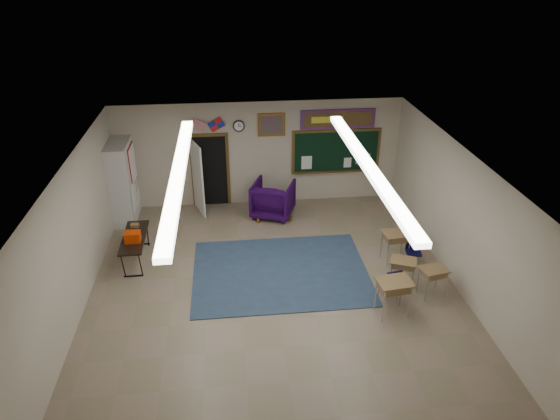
{
  "coord_description": "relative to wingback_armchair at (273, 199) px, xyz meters",
  "views": [
    {
      "loc": [
        -0.83,
        -8.69,
        6.63
      ],
      "look_at": [
        0.27,
        1.5,
        1.26
      ],
      "focal_mm": 32.0,
      "sensor_mm": 36.0,
      "label": 1
    }
  ],
  "objects": [
    {
      "name": "student_chair_desk_b",
      "position": [
        3.01,
        -2.89,
        -0.14
      ],
      "size": [
        0.4,
        0.4,
        0.71
      ],
      "primitive_type": null,
      "rotation": [
        0.0,
        0.0,
        -0.14
      ],
      "color": "black",
      "rests_on": "floor"
    },
    {
      "name": "floor",
      "position": [
        -0.3,
        -3.63,
        -0.49
      ],
      "size": [
        9.0,
        9.0,
        0.0
      ],
      "primitive_type": "plane",
      "color": "#846F5B",
      "rests_on": "ground"
    },
    {
      "name": "area_rug",
      "position": [
        -0.1,
        -2.83,
        -0.48
      ],
      "size": [
        4.0,
        3.0,
        0.02
      ],
      "primitive_type": "cube",
      "color": "#31455E",
      "rests_on": "floor"
    },
    {
      "name": "framed_art_print",
      "position": [
        0.05,
        0.84,
        1.86
      ],
      "size": [
        0.75,
        0.05,
        0.65
      ],
      "color": "#925D1C",
      "rests_on": "back_wall"
    },
    {
      "name": "student_desk_back_right",
      "position": [
        3.03,
        -4.01,
        -0.12
      ],
      "size": [
        0.63,
        0.52,
        0.67
      ],
      "rotation": [
        0.0,
        0.0,
        0.2
      ],
      "color": "olive",
      "rests_on": "floor"
    },
    {
      "name": "student_desk_front_left",
      "position": [
        2.51,
        -3.61,
        -0.12
      ],
      "size": [
        0.67,
        0.59,
        0.66
      ],
      "rotation": [
        0.0,
        0.0,
        -0.39
      ],
      "color": "olive",
      "rests_on": "floor"
    },
    {
      "name": "folding_table",
      "position": [
        -3.46,
        -1.95,
        -0.14
      ],
      "size": [
        0.54,
        1.58,
        0.89
      ],
      "rotation": [
        0.0,
        0.0,
        0.01
      ],
      "color": "black",
      "rests_on": "floor"
    },
    {
      "name": "right_wall",
      "position": [
        3.7,
        -3.63,
        1.01
      ],
      "size": [
        0.04,
        9.0,
        3.0
      ],
      "primitive_type": "cube",
      "color": "#C1B69C",
      "rests_on": "floor"
    },
    {
      "name": "student_chair_desk_a",
      "position": [
        2.09,
        -4.0,
        -0.11
      ],
      "size": [
        0.45,
        0.45,
        0.77
      ],
      "primitive_type": null,
      "rotation": [
        0.0,
        0.0,
        3.31
      ],
      "color": "black",
      "rests_on": "floor"
    },
    {
      "name": "student_desk_front_right",
      "position": [
        2.66,
        -2.61,
        -0.07
      ],
      "size": [
        0.68,
        0.54,
        0.76
      ],
      "rotation": [
        0.0,
        0.0,
        0.1
      ],
      "color": "olive",
      "rests_on": "floor"
    },
    {
      "name": "front_wall",
      "position": [
        -0.3,
        -8.13,
        1.01
      ],
      "size": [
        8.0,
        0.04,
        3.0
      ],
      "primitive_type": "cube",
      "color": "#C1B69C",
      "rests_on": "floor"
    },
    {
      "name": "wall_clock",
      "position": [
        -0.85,
        0.84,
        1.86
      ],
      "size": [
        0.32,
        0.05,
        0.32
      ],
      "color": "black",
      "rests_on": "back_wall"
    },
    {
      "name": "student_chair_reading",
      "position": [
        -0.31,
        0.18,
        -0.09
      ],
      "size": [
        0.46,
        0.46,
        0.81
      ],
      "primitive_type": null,
      "rotation": [
        0.0,
        0.0,
        2.99
      ],
      "color": "black",
      "rests_on": "floor"
    },
    {
      "name": "fluorescent_strips",
      "position": [
        -0.3,
        -3.63,
        2.45
      ],
      "size": [
        3.86,
        6.0,
        0.1
      ],
      "primitive_type": null,
      "color": "white",
      "rests_on": "ceiling"
    },
    {
      "name": "student_desk_back_left",
      "position": [
        1.99,
        -4.54,
        -0.04
      ],
      "size": [
        0.73,
        0.59,
        0.81
      ],
      "rotation": [
        0.0,
        0.0,
        0.12
      ],
      "color": "olive",
      "rests_on": "floor"
    },
    {
      "name": "doorway",
      "position": [
        -1.8,
        0.73,
        0.56
      ],
      "size": [
        1.1,
        0.89,
        2.16
      ],
      "color": "black",
      "rests_on": "back_wall"
    },
    {
      "name": "wall_flags",
      "position": [
        -1.7,
        0.81,
        1.99
      ],
      "size": [
        1.16,
        0.06,
        0.7
      ],
      "primitive_type": null,
      "color": "red",
      "rests_on": "back_wall"
    },
    {
      "name": "storage_cabinet",
      "position": [
        -4.01,
        0.22,
        0.6
      ],
      "size": [
        0.59,
        1.25,
        2.2
      ],
      "color": "silver",
      "rests_on": "floor"
    },
    {
      "name": "wooden_stool",
      "position": [
        -2.77,
        -0.91,
        -0.22
      ],
      "size": [
        0.3,
        0.3,
        0.53
      ],
      "color": "#4B2B16",
      "rests_on": "floor"
    },
    {
      "name": "chalkboard",
      "position": [
        1.9,
        0.84,
        0.97
      ],
      "size": [
        2.55,
        0.14,
        1.3
      ],
      "color": "#563F18",
      "rests_on": "back_wall"
    },
    {
      "name": "bulletin_board",
      "position": [
        1.9,
        0.84,
        1.96
      ],
      "size": [
        2.1,
        0.05,
        0.55
      ],
      "color": "#AD1B0E",
      "rests_on": "back_wall"
    },
    {
      "name": "ceiling",
      "position": [
        -0.3,
        -3.63,
        2.51
      ],
      "size": [
        8.0,
        9.0,
        0.04
      ],
      "primitive_type": "cube",
      "color": "silver",
      "rests_on": "back_wall"
    },
    {
      "name": "wingback_armchair",
      "position": [
        0.0,
        0.0,
        0.0
      ],
      "size": [
        1.38,
        1.39,
        0.99
      ],
      "primitive_type": "imported",
      "rotation": [
        0.0,
        0.0,
        2.77
      ],
      "color": "#210535",
      "rests_on": "floor"
    },
    {
      "name": "left_wall",
      "position": [
        -4.3,
        -3.63,
        1.01
      ],
      "size": [
        0.04,
        9.0,
        3.0
      ],
      "primitive_type": "cube",
      "color": "#C1B69C",
      "rests_on": "floor"
    },
    {
      "name": "back_wall",
      "position": [
        -0.3,
        0.87,
        1.01
      ],
      "size": [
        8.0,
        0.04,
        3.0
      ],
      "primitive_type": "cube",
      "color": "#C1B69C",
      "rests_on": "floor"
    }
  ]
}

